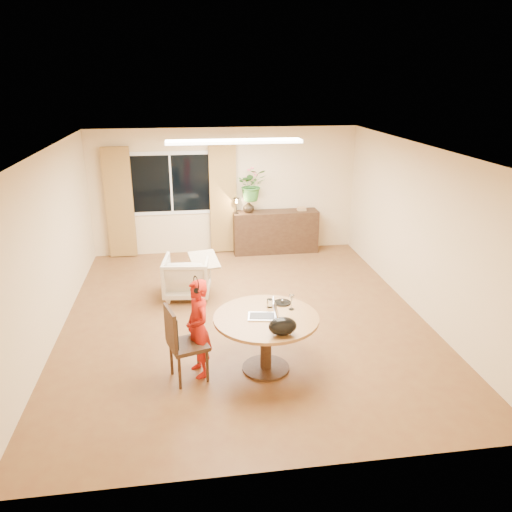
{
  "coord_description": "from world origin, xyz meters",
  "views": [
    {
      "loc": [
        -0.82,
        -6.97,
        3.55
      ],
      "look_at": [
        0.16,
        -0.2,
        1.09
      ],
      "focal_mm": 35.0,
      "sensor_mm": 36.0,
      "label": 1
    }
  ],
  "objects": [
    {
      "name": "floor",
      "position": [
        0.0,
        0.0,
        0.0
      ],
      "size": [
        6.5,
        6.5,
        0.0
      ],
      "primitive_type": "plane",
      "color": "brown",
      "rests_on": "ground"
    },
    {
      "name": "ceiling",
      "position": [
        0.0,
        0.0,
        2.6
      ],
      "size": [
        6.5,
        6.5,
        0.0
      ],
      "primitive_type": "plane",
      "rotation": [
        3.14,
        0.0,
        0.0
      ],
      "color": "white",
      "rests_on": "wall_back"
    },
    {
      "name": "wall_back",
      "position": [
        0.0,
        3.25,
        1.3
      ],
      "size": [
        5.5,
        0.0,
        5.5
      ],
      "primitive_type": "plane",
      "rotation": [
        1.57,
        0.0,
        0.0
      ],
      "color": "beige",
      "rests_on": "floor"
    },
    {
      "name": "wall_left",
      "position": [
        -2.75,
        0.0,
        1.3
      ],
      "size": [
        0.0,
        6.5,
        6.5
      ],
      "primitive_type": "plane",
      "rotation": [
        1.57,
        0.0,
        1.57
      ],
      "color": "beige",
      "rests_on": "floor"
    },
    {
      "name": "wall_right",
      "position": [
        2.75,
        0.0,
        1.3
      ],
      "size": [
        0.0,
        6.5,
        6.5
      ],
      "primitive_type": "plane",
      "rotation": [
        1.57,
        0.0,
        -1.57
      ],
      "color": "beige",
      "rests_on": "floor"
    },
    {
      "name": "window",
      "position": [
        -1.1,
        3.23,
        1.5
      ],
      "size": [
        1.7,
        0.03,
        1.3
      ],
      "color": "white",
      "rests_on": "wall_back"
    },
    {
      "name": "curtain_left",
      "position": [
        -2.15,
        3.15,
        1.15
      ],
      "size": [
        0.55,
        0.08,
        2.25
      ],
      "primitive_type": "cube",
      "color": "brown",
      "rests_on": "wall_back"
    },
    {
      "name": "curtain_right",
      "position": [
        -0.05,
        3.15,
        1.15
      ],
      "size": [
        0.55,
        0.08,
        2.25
      ],
      "primitive_type": "cube",
      "color": "brown",
      "rests_on": "wall_back"
    },
    {
      "name": "ceiling_panel",
      "position": [
        0.0,
        1.2,
        2.57
      ],
      "size": [
        2.2,
        0.35,
        0.05
      ],
      "primitive_type": "cube",
      "color": "white",
      "rests_on": "ceiling"
    },
    {
      "name": "dining_table",
      "position": [
        0.1,
        -1.49,
        0.59
      ],
      "size": [
        1.32,
        1.32,
        0.75
      ],
      "color": "brown",
      "rests_on": "floor"
    },
    {
      "name": "dining_chair",
      "position": [
        -0.88,
        -1.55,
        0.49
      ],
      "size": [
        0.58,
        0.55,
        0.99
      ],
      "primitive_type": null,
      "rotation": [
        0.0,
        0.0,
        0.3
      ],
      "color": "black",
      "rests_on": "floor"
    },
    {
      "name": "child",
      "position": [
        -0.75,
        -1.46,
        0.63
      ],
      "size": [
        0.53,
        0.43,
        1.27
      ],
      "primitive_type": "imported",
      "rotation": [
        0.0,
        0.0,
        -1.26
      ],
      "color": "#B9270E",
      "rests_on": "floor"
    },
    {
      "name": "laptop",
      "position": [
        0.04,
        -1.49,
        0.87
      ],
      "size": [
        0.4,
        0.3,
        0.24
      ],
      "primitive_type": null,
      "rotation": [
        0.0,
        0.0,
        -0.16
      ],
      "color": "#B7B7BC",
      "rests_on": "dining_table"
    },
    {
      "name": "tumbler",
      "position": [
        0.19,
        -1.23,
        0.8
      ],
      "size": [
        0.09,
        0.09,
        0.11
      ],
      "primitive_type": null,
      "rotation": [
        0.0,
        0.0,
        0.15
      ],
      "color": "white",
      "rests_on": "dining_table"
    },
    {
      "name": "wine_glass",
      "position": [
        0.45,
        -1.33,
        0.85
      ],
      "size": [
        0.07,
        0.07,
        0.2
      ],
      "primitive_type": null,
      "rotation": [
        0.0,
        0.0,
        -0.04
      ],
      "color": "white",
      "rests_on": "dining_table"
    },
    {
      "name": "pot_lid",
      "position": [
        0.37,
        -1.14,
        0.77
      ],
      "size": [
        0.27,
        0.27,
        0.04
      ],
      "primitive_type": null,
      "rotation": [
        0.0,
        0.0,
        -0.27
      ],
      "color": "white",
      "rests_on": "dining_table"
    },
    {
      "name": "handbag",
      "position": [
        0.21,
        -1.97,
        0.86
      ],
      "size": [
        0.34,
        0.21,
        0.22
      ],
      "primitive_type": null,
      "rotation": [
        0.0,
        0.0,
        -0.05
      ],
      "color": "black",
      "rests_on": "dining_table"
    },
    {
      "name": "armchair",
      "position": [
        -0.86,
        0.96,
        0.35
      ],
      "size": [
        0.85,
        0.87,
        0.71
      ],
      "primitive_type": "imported",
      "rotation": [
        0.0,
        0.0,
        3.02
      ],
      "color": "beige",
      "rests_on": "floor"
    },
    {
      "name": "throw",
      "position": [
        -0.56,
        0.95,
        0.72
      ],
      "size": [
        0.55,
        0.63,
        0.03
      ],
      "primitive_type": null,
      "rotation": [
        0.0,
        0.0,
        0.19
      ],
      "color": "beige",
      "rests_on": "armchair"
    },
    {
      "name": "sideboard",
      "position": [
        1.04,
        3.01,
        0.45
      ],
      "size": [
        1.78,
        0.44,
        0.89
      ],
      "primitive_type": "cube",
      "color": "black",
      "rests_on": "floor"
    },
    {
      "name": "vase",
      "position": [
        0.46,
        3.01,
        1.02
      ],
      "size": [
        0.29,
        0.29,
        0.25
      ],
      "primitive_type": "imported",
      "rotation": [
        0.0,
        0.0,
        0.28
      ],
      "color": "black",
      "rests_on": "sideboard"
    },
    {
      "name": "bouquet",
      "position": [
        0.54,
        3.01,
        1.47
      ],
      "size": [
        0.6,
        0.52,
        0.66
      ],
      "primitive_type": "imported",
      "rotation": [
        0.0,
        0.0,
        0.01
      ],
      "color": "#2B6A27",
      "rests_on": "vase"
    },
    {
      "name": "book_stack",
      "position": [
        1.59,
        3.01,
        0.93
      ],
      "size": [
        0.21,
        0.17,
        0.08
      ],
      "primitive_type": null,
      "rotation": [
        0.0,
        0.0,
        -0.18
      ],
      "color": "#91704A",
      "rests_on": "sideboard"
    },
    {
      "name": "desk_lamp",
      "position": [
        0.21,
        2.96,
        1.06
      ],
      "size": [
        0.14,
        0.14,
        0.34
      ],
      "primitive_type": null,
      "rotation": [
        0.0,
        0.0,
        -0.02
      ],
      "color": "black",
      "rests_on": "sideboard"
    }
  ]
}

